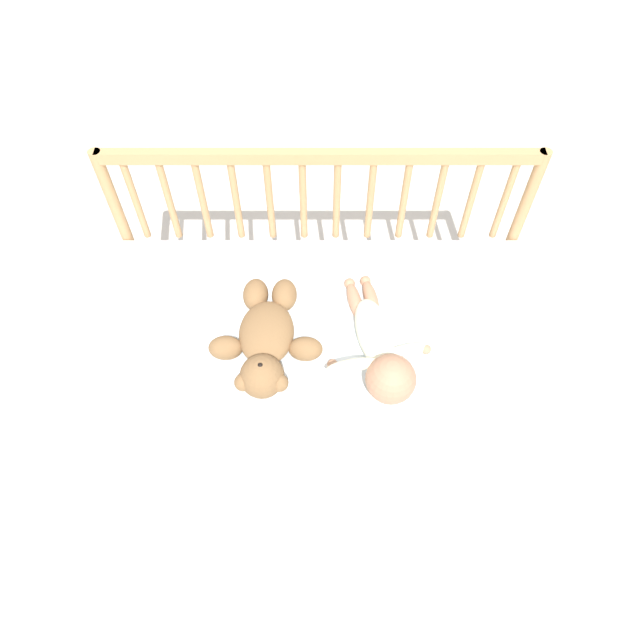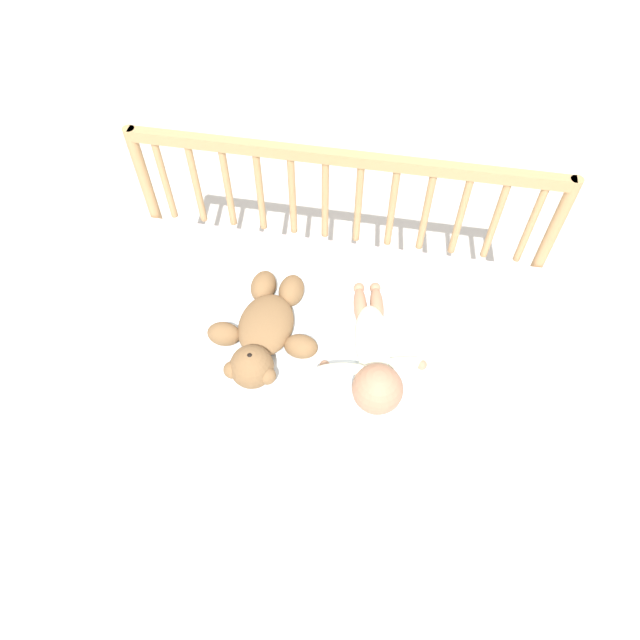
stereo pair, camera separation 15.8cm
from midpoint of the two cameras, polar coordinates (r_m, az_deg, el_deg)
ground_plane at (r=2.02m, az=2.31°, el=-8.31°), size 12.00×12.00×0.00m
crib_mattress at (r=1.83m, az=2.55°, el=-5.07°), size 1.29×0.69×0.45m
crib_rail at (r=1.79m, az=4.72°, el=10.66°), size 1.29×0.04×0.79m
blanket at (r=1.61m, az=3.45°, el=-2.27°), size 0.83×0.57×0.01m
teddy_bear at (r=1.57m, az=-2.83°, el=-1.41°), size 0.31×0.40×0.12m
baby at (r=1.53m, az=8.40°, el=-4.20°), size 0.31×0.45×0.13m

